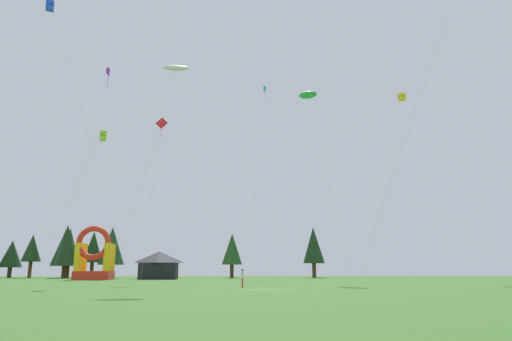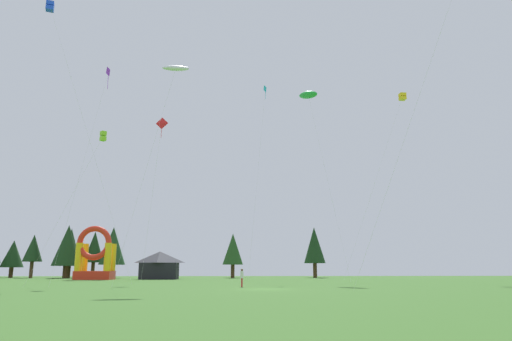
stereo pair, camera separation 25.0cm
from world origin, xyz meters
The scene contains 20 objects.
ground_plane centered at (0.00, 0.00, 0.00)m, with size 120.00×120.00×0.00m, color #3D6B28.
kite_purple_diamond centered at (-16.81, 12.19, 22.91)m, with size 1.41×9.58×23.83m.
kite_green_parafoil centered at (7.69, 22.93, 25.21)m, with size 5.13×7.29×26.13m.
kite_cyan_diamond centered at (1.97, 26.71, 26.93)m, with size 2.95×5.41×27.99m.
kite_lime_box centered at (-16.23, 9.93, 15.07)m, with size 5.04×4.79×15.65m.
kite_yellow_box centered at (21.46, 24.08, 25.58)m, with size 10.15×1.03×26.14m.
kite_blue_box centered at (-21.12, 5.72, 27.30)m, with size 9.57×3.43×27.90m.
kite_red_diamond centered at (-12.03, 20.72, 19.93)m, with size 2.86×3.39×20.66m.
kite_white_parafoil centered at (-8.31, 5.51, 20.88)m, with size 6.00×2.17×21.42m.
person_left_edge centered at (-1.67, 4.05, 0.93)m, with size 0.30×0.30×1.56m.
inflatable_blue_arch centered at (-22.31, 30.76, 2.83)m, with size 5.04×3.55×7.53m.
festival_tent centered at (-13.47, 33.11, 2.02)m, with size 5.35×3.80×4.03m.
tree_row_1 centered at (-40.78, 45.57, 3.99)m, with size 3.78×3.78×6.34m.
tree_row_2 centered at (-36.37, 43.16, 4.87)m, with size 3.15×3.15×7.19m.
tree_row_3 centered at (-30.60, 44.21, 5.31)m, with size 3.65×3.65×8.33m.
tree_row_4 centered at (-30.03, 41.20, 5.26)m, with size 4.65×4.65×8.64m.
tree_row_5 centered at (-26.30, 43.45, 5.10)m, with size 3.29×3.29×7.75m.
tree_row_6 centered at (-22.64, 41.24, 5.21)m, with size 4.30×4.30×8.35m.
tree_row_7 centered at (-2.66, 42.66, 4.77)m, with size 3.48×3.48×7.44m.
tree_row_8 centered at (11.59, 43.74, 5.50)m, with size 3.72×3.72×8.67m.
Camera 2 is at (-2.29, -36.82, 1.62)m, focal length 32.14 mm.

